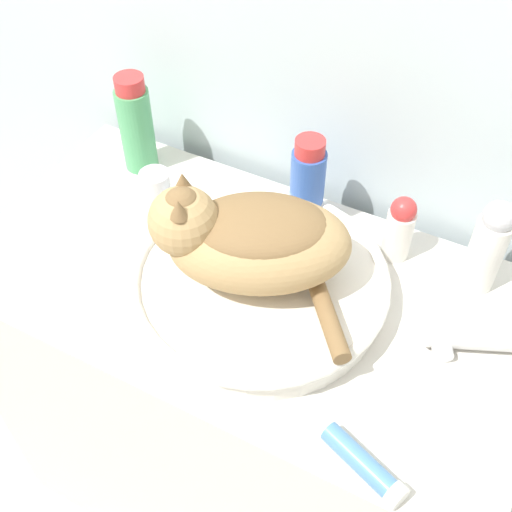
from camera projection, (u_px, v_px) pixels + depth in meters
name	position (u px, v px, depth m)	size (l,w,h in m)	color
vanity_counter	(248.00, 405.00, 1.40)	(0.98, 0.52, 0.82)	beige
sink_basin	(259.00, 283.00, 1.06)	(0.43, 0.43, 0.06)	white
cat	(250.00, 238.00, 0.98)	(0.36, 0.29, 0.18)	tan
faucet	(162.00, 197.00, 1.14)	(0.15, 0.07, 0.14)	silver
mouthwash_bottle	(136.00, 125.00, 1.25)	(0.07, 0.07, 0.20)	#4CA366
lotion_bottle_white	(488.00, 246.00, 1.03)	(0.06, 0.06, 0.18)	white
deodorant_stick	(399.00, 228.00, 1.10)	(0.05, 0.05, 0.13)	white
shampoo_bottle_tall	(307.00, 185.00, 1.13)	(0.06, 0.06, 0.19)	#335BB7
cream_tube	(365.00, 465.00, 0.86)	(0.14, 0.08, 0.03)	#4C7FB2
hair_dryer	(478.00, 330.00, 0.99)	(0.19, 0.13, 0.06)	silver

